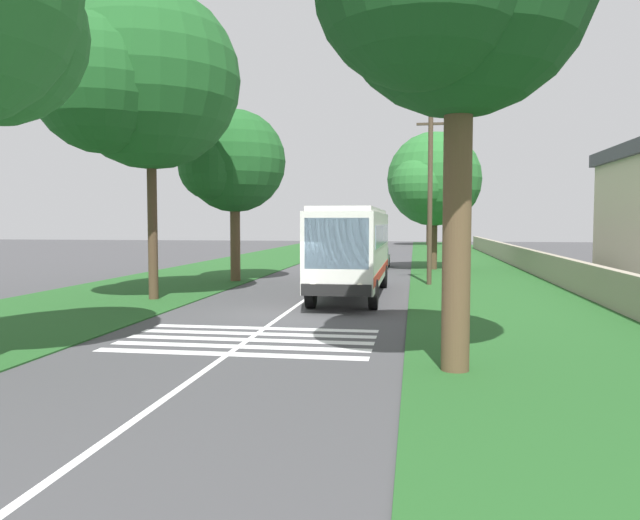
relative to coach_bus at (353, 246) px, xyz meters
The scene contains 15 objects.
ground 6.08m from the coach_bus, 161.57° to the left, with size 160.00×160.00×0.00m, color #424244.
grass_verge_left 14.02m from the coach_bus, 46.17° to the left, with size 120.00×8.00×0.04m, color #235623.
grass_verge_right 11.73m from the coach_bus, 33.69° to the right, with size 120.00×8.00×0.04m, color #235623.
centre_line 10.00m from the coach_bus, 10.62° to the left, with size 110.00×0.16×0.01m, color silver.
coach_bus is the anchor object (origin of this frame).
zebra_crossing 10.56m from the coach_bus, 169.97° to the left, with size 4.05×6.80×0.01m.
trailing_car_0 16.36m from the coach_bus, ahead, with size 4.30×1.78×1.43m.
trailing_car_1 26.32m from the coach_bus, ahead, with size 4.30×1.78×1.43m.
trailing_minibus_0 35.28m from the coach_bus, ahead, with size 6.00×2.14×2.53m.
roadside_tree_left_1 9.77m from the coach_bus, 51.56° to the left, with size 6.50×5.39×9.04m.
roadside_tree_left_2 10.74m from the coach_bus, 107.94° to the left, with size 8.90×7.27×12.42m.
roadside_tree_right_1 16.00m from the coach_bus, 13.79° to the right, with size 7.01×6.17×9.04m.
roadside_tree_right_2 58.39m from the coach_bus, ahead, with size 9.14×7.62×12.47m.
utility_pole 6.46m from the coach_bus, 33.77° to the right, with size 0.24×1.40×8.58m.
roadside_wall 17.64m from the coach_bus, 33.87° to the right, with size 70.00×0.40×1.41m, color #9E937F.
Camera 1 is at (-20.59, -4.41, 3.18)m, focal length 34.31 mm.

